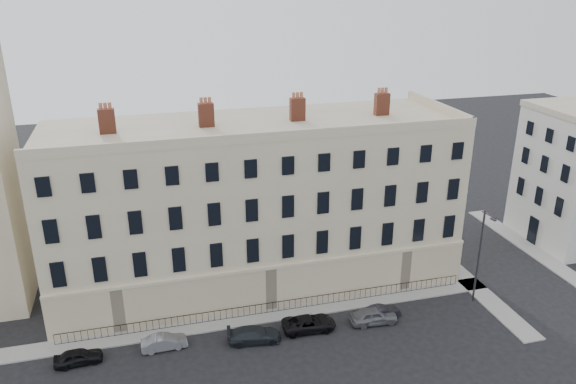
% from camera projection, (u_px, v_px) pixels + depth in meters
% --- Properties ---
extents(ground, '(160.00, 160.00, 0.00)m').
position_uv_depth(ground, '(362.00, 339.00, 44.63)').
color(ground, black).
rests_on(ground, ground).
extents(terrace, '(36.22, 12.22, 17.00)m').
position_uv_depth(terrace, '(255.00, 204.00, 51.20)').
color(terrace, '#C1B190').
rests_on(terrace, ground).
extents(pavement_terrace, '(48.00, 2.00, 0.12)m').
position_uv_depth(pavement_terrace, '(227.00, 322.00, 46.66)').
color(pavement_terrace, gray).
rests_on(pavement_terrace, ground).
extents(pavement_east_return, '(2.00, 24.00, 0.12)m').
position_uv_depth(pavement_east_return, '(455.00, 269.00, 54.96)').
color(pavement_east_return, gray).
rests_on(pavement_east_return, ground).
extents(pavement_adjacent, '(2.00, 20.00, 0.12)m').
position_uv_depth(pavement_adjacent, '(529.00, 248.00, 59.20)').
color(pavement_adjacent, gray).
rests_on(pavement_adjacent, ground).
extents(railings, '(35.00, 0.04, 0.96)m').
position_uv_depth(railings, '(273.00, 307.00, 47.82)').
color(railings, black).
rests_on(railings, ground).
extents(car_a, '(3.57, 1.65, 1.19)m').
position_uv_depth(car_a, '(78.00, 357.00, 41.59)').
color(car_a, black).
rests_on(car_a, ground).
extents(car_b, '(3.55, 1.37, 1.15)m').
position_uv_depth(car_b, '(164.00, 342.00, 43.27)').
color(car_b, slate).
rests_on(car_b, ground).
extents(car_c, '(4.42, 2.27, 1.23)m').
position_uv_depth(car_c, '(254.00, 335.00, 44.09)').
color(car_c, '#1E2329').
rests_on(car_c, ground).
extents(car_d, '(4.49, 2.24, 1.22)m').
position_uv_depth(car_d, '(309.00, 323.00, 45.53)').
color(car_d, black).
rests_on(car_d, ground).
extents(car_e, '(4.09, 1.86, 1.36)m').
position_uv_depth(car_e, '(374.00, 316.00, 46.41)').
color(car_e, slate).
rests_on(car_e, ground).
extents(car_f, '(3.50, 1.56, 1.12)m').
position_uv_depth(car_f, '(381.00, 312.00, 47.09)').
color(car_f, black).
rests_on(car_f, ground).
extents(streetlamp, '(0.45, 1.88, 8.73)m').
position_uv_depth(streetlamp, '(480.00, 253.00, 47.96)').
color(streetlamp, '#343339').
rests_on(streetlamp, ground).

